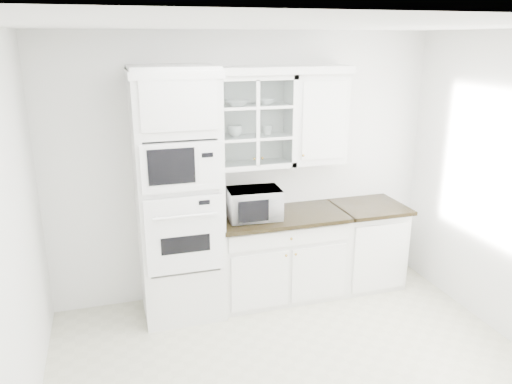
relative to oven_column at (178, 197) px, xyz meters
name	(u,v)px	position (x,y,z in m)	size (l,w,h in m)	color
room_shell	(292,154)	(0.75, -0.99, 0.58)	(4.00, 3.50, 2.70)	white
oven_column	(178,197)	(0.00, 0.00, 0.00)	(0.76, 0.68, 2.40)	white
base_cabinet_run	(280,255)	(1.03, 0.03, -0.74)	(1.32, 0.67, 0.92)	white
extra_base_cabinet	(366,244)	(2.03, 0.03, -0.74)	(0.72, 0.67, 0.92)	white
upper_cabinet_glass	(253,121)	(0.78, 0.17, 0.65)	(0.80, 0.33, 0.90)	white
upper_cabinet_solid	(317,118)	(1.46, 0.17, 0.65)	(0.55, 0.33, 0.90)	white
crown_molding	(243,70)	(0.68, 0.14, 1.14)	(2.14, 0.38, 0.07)	white
countertop_microwave	(254,203)	(0.74, 0.00, -0.13)	(0.52, 0.43, 0.30)	white
bowl_a	(236,103)	(0.61, 0.15, 0.84)	(0.22, 0.22, 0.05)	white
bowl_b	(265,101)	(0.91, 0.18, 0.84)	(0.18, 0.18, 0.06)	white
cup_a	(235,131)	(0.60, 0.18, 0.56)	(0.14, 0.14, 0.11)	white
cup_b	(267,130)	(0.93, 0.17, 0.56)	(0.10, 0.10, 0.09)	white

